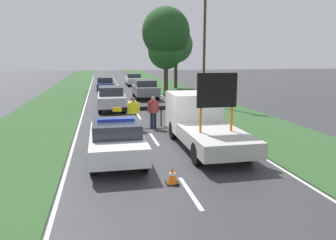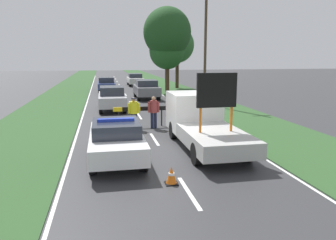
{
  "view_description": "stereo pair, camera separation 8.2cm",
  "coord_description": "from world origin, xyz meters",
  "px_view_note": "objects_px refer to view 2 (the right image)",
  "views": [
    {
      "loc": [
        -2.28,
        -12.25,
        3.62
      ],
      "look_at": [
        0.37,
        0.53,
        1.1
      ],
      "focal_mm": 35.0,
      "sensor_mm": 36.0,
      "label": 1
    },
    {
      "loc": [
        -2.2,
        -12.27,
        3.62
      ],
      "look_at": [
        0.37,
        0.53,
        1.1
      ],
      "focal_mm": 35.0,
      "sensor_mm": 36.0,
      "label": 2
    }
  ],
  "objects_px": {
    "queued_car_sedan_silver": "(112,98)",
    "traffic_cone_centre_front": "(191,120)",
    "queued_car_suv_grey": "(146,89)",
    "queued_car_hatch_blue": "(106,84)",
    "police_car": "(116,139)",
    "work_truck": "(201,120)",
    "queued_car_van_white": "(135,79)",
    "utility_pole": "(205,44)",
    "roadside_tree_near_left": "(167,51)",
    "roadside_tree_mid_left": "(167,33)",
    "traffic_cone_near_police": "(171,175)",
    "roadside_tree_near_right": "(177,45)",
    "pedestrian_civilian": "(154,110)",
    "police_officer": "(134,111)",
    "road_barrier": "(140,110)"
  },
  "relations": [
    {
      "from": "roadside_tree_near_left",
      "to": "queued_car_sedan_silver",
      "type": "bearing_deg",
      "value": -119.49
    },
    {
      "from": "queued_car_sedan_silver",
      "to": "traffic_cone_centre_front",
      "type": "bearing_deg",
      "value": 121.6
    },
    {
      "from": "roadside_tree_near_left",
      "to": "utility_pole",
      "type": "distance_m",
      "value": 9.47
    },
    {
      "from": "police_car",
      "to": "roadside_tree_near_left",
      "type": "relative_size",
      "value": 0.76
    },
    {
      "from": "work_truck",
      "to": "queued_car_van_white",
      "type": "distance_m",
      "value": 29.34
    },
    {
      "from": "roadside_tree_near_left",
      "to": "work_truck",
      "type": "bearing_deg",
      "value": -97.24
    },
    {
      "from": "pedestrian_civilian",
      "to": "police_car",
      "type": "bearing_deg",
      "value": -100.55
    },
    {
      "from": "work_truck",
      "to": "roadside_tree_near_left",
      "type": "height_order",
      "value": "roadside_tree_near_left"
    },
    {
      "from": "queued_car_hatch_blue",
      "to": "roadside_tree_near_left",
      "type": "relative_size",
      "value": 0.76
    },
    {
      "from": "queued_car_sedan_silver",
      "to": "traffic_cone_near_police",
      "type": "bearing_deg",
      "value": 95.1
    },
    {
      "from": "road_barrier",
      "to": "queued_car_suv_grey",
      "type": "distance_m",
      "value": 11.89
    },
    {
      "from": "work_truck",
      "to": "queued_car_suv_grey",
      "type": "xyz_separation_m",
      "value": [
        -0.18,
        15.75,
        -0.16
      ]
    },
    {
      "from": "queued_car_hatch_blue",
      "to": "roadside_tree_mid_left",
      "type": "relative_size",
      "value": 0.54
    },
    {
      "from": "pedestrian_civilian",
      "to": "queued_car_suv_grey",
      "type": "bearing_deg",
      "value": 96.91
    },
    {
      "from": "roadside_tree_near_left",
      "to": "roadside_tree_mid_left",
      "type": "height_order",
      "value": "roadside_tree_mid_left"
    },
    {
      "from": "police_officer",
      "to": "queued_car_suv_grey",
      "type": "distance_m",
      "value": 12.53
    },
    {
      "from": "roadside_tree_near_left",
      "to": "roadside_tree_mid_left",
      "type": "distance_m",
      "value": 1.81
    },
    {
      "from": "pedestrian_civilian",
      "to": "queued_car_sedan_silver",
      "type": "relative_size",
      "value": 0.35
    },
    {
      "from": "queued_car_hatch_blue",
      "to": "police_car",
      "type": "bearing_deg",
      "value": 89.96
    },
    {
      "from": "roadside_tree_mid_left",
      "to": "utility_pole",
      "type": "relative_size",
      "value": 0.96
    },
    {
      "from": "police_officer",
      "to": "queued_car_van_white",
      "type": "height_order",
      "value": "police_officer"
    },
    {
      "from": "queued_car_hatch_blue",
      "to": "roadside_tree_mid_left",
      "type": "distance_m",
      "value": 8.41
    },
    {
      "from": "police_car",
      "to": "roadside_tree_near_left",
      "type": "distance_m",
      "value": 22.99
    },
    {
      "from": "roadside_tree_near_left",
      "to": "utility_pole",
      "type": "relative_size",
      "value": 0.69
    },
    {
      "from": "queued_car_sedan_silver",
      "to": "police_car",
      "type": "bearing_deg",
      "value": 88.99
    },
    {
      "from": "police_car",
      "to": "traffic_cone_near_police",
      "type": "distance_m",
      "value": 3.07
    },
    {
      "from": "police_officer",
      "to": "queued_car_van_white",
      "type": "relative_size",
      "value": 0.35
    },
    {
      "from": "pedestrian_civilian",
      "to": "queued_car_hatch_blue",
      "type": "height_order",
      "value": "pedestrian_civilian"
    },
    {
      "from": "pedestrian_civilian",
      "to": "utility_pole",
      "type": "xyz_separation_m",
      "value": [
        5.11,
        7.57,
        3.62
      ]
    },
    {
      "from": "police_officer",
      "to": "traffic_cone_centre_front",
      "type": "xyz_separation_m",
      "value": [
        3.01,
        0.1,
        -0.63
      ]
    },
    {
      "from": "queued_car_sedan_silver",
      "to": "roadside_tree_near_left",
      "type": "relative_size",
      "value": 0.76
    },
    {
      "from": "queued_car_van_white",
      "to": "roadside_tree_mid_left",
      "type": "distance_m",
      "value": 10.8
    },
    {
      "from": "roadside_tree_near_right",
      "to": "traffic_cone_centre_front",
      "type": "bearing_deg",
      "value": -100.97
    },
    {
      "from": "police_officer",
      "to": "queued_car_sedan_silver",
      "type": "bearing_deg",
      "value": -102.49
    },
    {
      "from": "police_car",
      "to": "queued_car_sedan_silver",
      "type": "relative_size",
      "value": 1.0
    },
    {
      "from": "work_truck",
      "to": "roadside_tree_mid_left",
      "type": "distance_m",
      "value": 20.97
    },
    {
      "from": "roadside_tree_near_left",
      "to": "queued_car_suv_grey",
      "type": "bearing_deg",
      "value": -120.66
    },
    {
      "from": "road_barrier",
      "to": "roadside_tree_mid_left",
      "type": "height_order",
      "value": "roadside_tree_mid_left"
    },
    {
      "from": "police_car",
      "to": "work_truck",
      "type": "relative_size",
      "value": 0.78
    },
    {
      "from": "police_car",
      "to": "work_truck",
      "type": "xyz_separation_m",
      "value": [
        3.57,
        1.43,
        0.26
      ]
    },
    {
      "from": "traffic_cone_centre_front",
      "to": "pedestrian_civilian",
      "type": "bearing_deg",
      "value": -178.18
    },
    {
      "from": "traffic_cone_centre_front",
      "to": "roadside_tree_near_right",
      "type": "bearing_deg",
      "value": 79.03
    },
    {
      "from": "queued_car_van_white",
      "to": "roadside_tree_near_right",
      "type": "distance_m",
      "value": 7.68
    },
    {
      "from": "queued_car_suv_grey",
      "to": "queued_car_van_white",
      "type": "bearing_deg",
      "value": -91.48
    },
    {
      "from": "police_car",
      "to": "roadside_tree_near_right",
      "type": "xyz_separation_m",
      "value": [
        8.21,
        26.1,
        4.19
      ]
    },
    {
      "from": "traffic_cone_centre_front",
      "to": "work_truck",
      "type": "bearing_deg",
      "value": -98.78
    },
    {
      "from": "queued_car_sedan_silver",
      "to": "roadside_tree_near_left",
      "type": "xyz_separation_m",
      "value": [
        5.96,
        10.55,
        3.36
      ]
    },
    {
      "from": "queued_car_suv_grey",
      "to": "queued_car_hatch_blue",
      "type": "distance_m",
      "value": 7.65
    },
    {
      "from": "police_car",
      "to": "police_officer",
      "type": "relative_size",
      "value": 2.87
    },
    {
      "from": "queued_car_suv_grey",
      "to": "utility_pole",
      "type": "bearing_deg",
      "value": 129.14
    }
  ]
}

